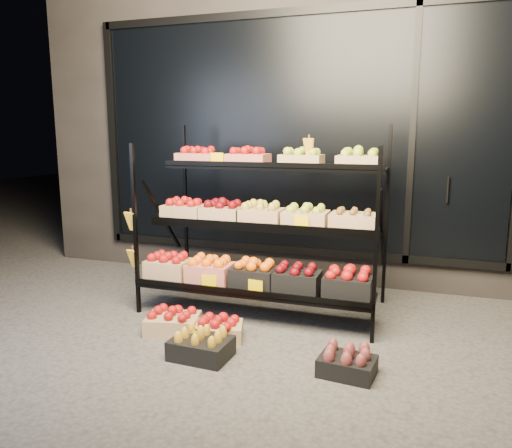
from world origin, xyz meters
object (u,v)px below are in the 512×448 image
(floor_crate_midright, at_px, (219,329))
(floor_crate_midleft, at_px, (201,345))
(display_rack, at_px, (261,225))
(floor_crate_left, at_px, (173,321))

(floor_crate_midright, bearing_deg, floor_crate_midleft, -106.59)
(floor_crate_midleft, height_order, floor_crate_midright, floor_crate_midleft)
(display_rack, distance_m, floor_crate_left, 1.12)
(floor_crate_left, bearing_deg, floor_crate_midright, -13.88)
(display_rack, xyz_separation_m, floor_crate_midright, (-0.10, -0.74, -0.70))
(display_rack, relative_size, floor_crate_midleft, 5.07)
(floor_crate_left, xyz_separation_m, floor_crate_midright, (0.40, -0.00, -0.01))
(floor_crate_left, height_order, floor_crate_midleft, floor_crate_midleft)
(display_rack, bearing_deg, floor_crate_midright, -97.80)
(display_rack, height_order, floor_crate_midright, display_rack)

